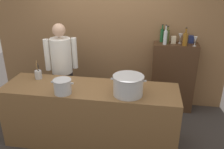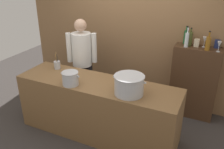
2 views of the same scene
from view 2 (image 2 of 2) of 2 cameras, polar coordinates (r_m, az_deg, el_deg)
ground_plane at (r=4.04m, az=-3.25°, el=-13.39°), size 8.00×8.00×0.00m
brick_back_panel at (r=4.56m, az=4.83°, el=12.08°), size 4.40×0.10×3.00m
prep_counter at (r=3.78m, az=-3.41°, el=-8.00°), size 2.48×0.70×0.90m
bar_cabinet at (r=4.39m, az=18.76°, el=-1.76°), size 0.76×0.32×1.26m
chef at (r=4.32m, az=-7.05°, el=3.86°), size 0.50×0.40×1.66m
stockpot_large at (r=3.19m, az=4.06°, el=-2.47°), size 0.46×0.41×0.26m
stockpot_small at (r=3.49m, az=-9.83°, el=-0.92°), size 0.30×0.24×0.20m
utensil_crock at (r=4.09m, az=-12.84°, el=2.30°), size 0.10×0.10×0.29m
wine_bottle_green at (r=4.25m, az=17.00°, el=8.51°), size 0.07×0.07×0.30m
wine_bottle_clear at (r=4.07m, az=17.25°, el=7.88°), size 0.06×0.06×0.33m
wine_bottle_amber at (r=4.03m, az=21.75°, el=6.89°), size 0.08×0.08×0.30m
wine_bottle_olive at (r=4.15m, az=17.97°, el=8.04°), size 0.07×0.07×0.30m
wine_glass_tall at (r=4.02m, az=24.00°, el=6.46°), size 0.06×0.06×0.16m
wine_glass_wide at (r=4.17m, az=21.07°, el=7.65°), size 0.07×0.07×0.17m
spice_tin_cream at (r=4.17m, az=19.37°, el=7.08°), size 0.08×0.08×0.13m
spice_tin_navy at (r=4.23m, az=23.61°, el=6.65°), size 0.08×0.08×0.13m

